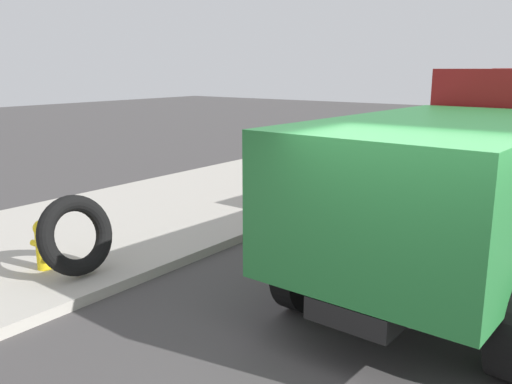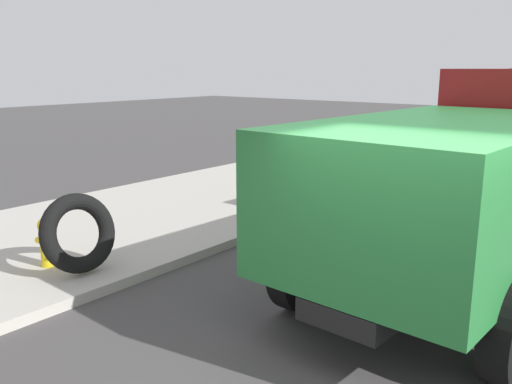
# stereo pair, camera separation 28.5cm
# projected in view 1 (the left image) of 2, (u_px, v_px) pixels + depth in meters

# --- Properties ---
(sidewalk_curb) EXTENTS (36.00, 5.00, 0.15)m
(sidewalk_curb) POSITION_uv_depth(u_px,v_px,m) (19.00, 252.00, 8.87)
(sidewalk_curb) COLOR #ADA89E
(sidewalk_curb) RESTS_ON ground
(fire_hydrant) EXTENTS (0.24, 0.54, 0.74)m
(fire_hydrant) POSITION_uv_depth(u_px,v_px,m) (43.00, 243.00, 7.81)
(fire_hydrant) COLOR yellow
(fire_hydrant) RESTS_ON sidewalk_curb
(loose_tire) EXTENTS (1.17, 0.58, 1.17)m
(loose_tire) POSITION_uv_depth(u_px,v_px,m) (76.00, 235.00, 7.55)
(loose_tire) COLOR black
(loose_tire) RESTS_ON sidewalk_curb
(dump_truck_green) EXTENTS (7.09, 3.02, 3.00)m
(dump_truck_green) POSITION_uv_depth(u_px,v_px,m) (476.00, 168.00, 7.74)
(dump_truck_green) COLOR #237033
(dump_truck_green) RESTS_ON ground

